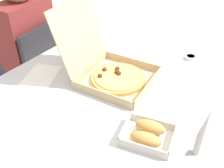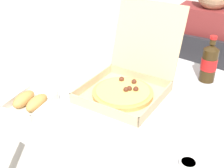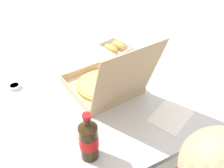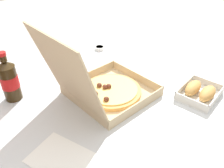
{
  "view_description": "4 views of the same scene",
  "coord_description": "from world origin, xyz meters",
  "px_view_note": "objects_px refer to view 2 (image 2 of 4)",
  "views": [
    {
      "loc": [
        -0.8,
        -0.62,
        1.49
      ],
      "look_at": [
        0.0,
        -0.05,
        0.76
      ],
      "focal_mm": 41.97,
      "sensor_mm": 36.0,
      "label": 1
    },
    {
      "loc": [
        0.72,
        -0.94,
        1.42
      ],
      "look_at": [
        0.03,
        -0.06,
        0.79
      ],
      "focal_mm": 47.77,
      "sensor_mm": 36.0,
      "label": 2
    },
    {
      "loc": [
        0.5,
        0.89,
        1.54
      ],
      "look_at": [
        0.04,
        0.01,
        0.77
      ],
      "focal_mm": 38.93,
      "sensor_mm": 36.0,
      "label": 3
    },
    {
      "loc": [
        -0.62,
        0.47,
        1.37
      ],
      "look_at": [
        0.08,
        -0.04,
        0.78
      ],
      "focal_mm": 37.86,
      "sensor_mm": 36.0,
      "label": 4
    }
  ],
  "objects_px": {
    "pizza_box_open": "(128,82)",
    "cola_bottle": "(209,62)",
    "diner_person": "(207,51)",
    "chair": "(199,84)",
    "bread_side_box": "(30,102)",
    "paper_menu": "(131,59)",
    "dipping_sauce_cup": "(188,164)"
  },
  "relations": [
    {
      "from": "pizza_box_open",
      "to": "cola_bottle",
      "type": "bearing_deg",
      "value": 53.85
    },
    {
      "from": "cola_bottle",
      "to": "diner_person",
      "type": "bearing_deg",
      "value": 111.29
    },
    {
      "from": "chair",
      "to": "bread_side_box",
      "type": "relative_size",
      "value": 3.77
    },
    {
      "from": "chair",
      "to": "paper_menu",
      "type": "relative_size",
      "value": 3.95
    },
    {
      "from": "diner_person",
      "to": "bread_side_box",
      "type": "xyz_separation_m",
      "value": [
        -0.3,
        -1.11,
        0.07
      ]
    },
    {
      "from": "cola_bottle",
      "to": "pizza_box_open",
      "type": "bearing_deg",
      "value": -126.15
    },
    {
      "from": "diner_person",
      "to": "cola_bottle",
      "type": "xyz_separation_m",
      "value": [
        0.17,
        -0.45,
        0.14
      ]
    },
    {
      "from": "dipping_sauce_cup",
      "to": "diner_person",
      "type": "bearing_deg",
      "value": 109.12
    },
    {
      "from": "diner_person",
      "to": "bread_side_box",
      "type": "distance_m",
      "value": 1.16
    },
    {
      "from": "pizza_box_open",
      "to": "paper_menu",
      "type": "relative_size",
      "value": 2.22
    },
    {
      "from": "bread_side_box",
      "to": "paper_menu",
      "type": "bearing_deg",
      "value": 85.32
    },
    {
      "from": "chair",
      "to": "diner_person",
      "type": "bearing_deg",
      "value": 96.8
    },
    {
      "from": "paper_menu",
      "to": "dipping_sauce_cup",
      "type": "bearing_deg",
      "value": -65.35
    },
    {
      "from": "pizza_box_open",
      "to": "bread_side_box",
      "type": "relative_size",
      "value": 2.12
    },
    {
      "from": "diner_person",
      "to": "pizza_box_open",
      "type": "xyz_separation_m",
      "value": [
        -0.06,
        -0.77,
        0.1
      ]
    },
    {
      "from": "chair",
      "to": "dipping_sauce_cup",
      "type": "bearing_deg",
      "value": -70.18
    },
    {
      "from": "chair",
      "to": "dipping_sauce_cup",
      "type": "height_order",
      "value": "chair"
    },
    {
      "from": "diner_person",
      "to": "pizza_box_open",
      "type": "height_order",
      "value": "diner_person"
    },
    {
      "from": "paper_menu",
      "to": "cola_bottle",
      "type": "bearing_deg",
      "value": -19.97
    },
    {
      "from": "chair",
      "to": "cola_bottle",
      "type": "bearing_deg",
      "value": -66.74
    },
    {
      "from": "chair",
      "to": "pizza_box_open",
      "type": "height_order",
      "value": "pizza_box_open"
    },
    {
      "from": "pizza_box_open",
      "to": "dipping_sauce_cup",
      "type": "xyz_separation_m",
      "value": [
        0.42,
        -0.25,
        -0.04
      ]
    },
    {
      "from": "dipping_sauce_cup",
      "to": "paper_menu",
      "type": "bearing_deg",
      "value": 137.44
    },
    {
      "from": "chair",
      "to": "cola_bottle",
      "type": "distance_m",
      "value": 0.55
    },
    {
      "from": "diner_person",
      "to": "cola_bottle",
      "type": "distance_m",
      "value": 0.5
    },
    {
      "from": "chair",
      "to": "pizza_box_open",
      "type": "distance_m",
      "value": 0.78
    },
    {
      "from": "pizza_box_open",
      "to": "paper_menu",
      "type": "bearing_deg",
      "value": 122.24
    },
    {
      "from": "chair",
      "to": "pizza_box_open",
      "type": "relative_size",
      "value": 1.78
    },
    {
      "from": "cola_bottle",
      "to": "bread_side_box",
      "type": "bearing_deg",
      "value": -125.55
    },
    {
      "from": "diner_person",
      "to": "pizza_box_open",
      "type": "bearing_deg",
      "value": -94.52
    },
    {
      "from": "chair",
      "to": "cola_bottle",
      "type": "height_order",
      "value": "cola_bottle"
    },
    {
      "from": "chair",
      "to": "paper_menu",
      "type": "bearing_deg",
      "value": -122.1
    }
  ]
}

